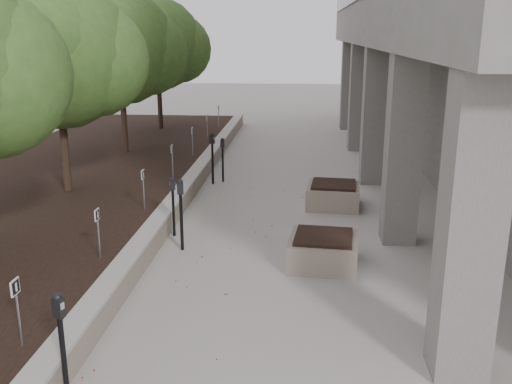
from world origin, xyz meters
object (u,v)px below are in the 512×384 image
(parking_meter_1, at_px, (63,349))
(parking_meter_5, at_px, (212,159))
(crabapple_tree_3, at_px, (59,85))
(parking_meter_2, at_px, (181,215))
(crabapple_tree_5, at_px, (158,64))
(parking_meter_3, at_px, (173,207))
(planter_back, at_px, (333,195))
(planter_front, at_px, (323,250))
(parking_meter_4, at_px, (223,160))
(crabapple_tree_4, at_px, (121,72))

(parking_meter_1, xyz_separation_m, parking_meter_5, (0.17, 10.50, 0.04))
(crabapple_tree_3, distance_m, parking_meter_2, 5.22)
(crabapple_tree_5, xyz_separation_m, parking_meter_5, (3.45, -7.58, -2.34))
(parking_meter_2, height_order, parking_meter_3, parking_meter_2)
(parking_meter_1, relative_size, planter_back, 1.10)
(crabapple_tree_5, height_order, planter_front, crabapple_tree_5)
(crabapple_tree_3, distance_m, planter_back, 7.49)
(parking_meter_2, relative_size, planter_front, 1.17)
(parking_meter_2, xyz_separation_m, parking_meter_4, (0.08, 5.64, -0.09))
(parking_meter_3, bearing_deg, parking_meter_2, -88.00)
(crabapple_tree_3, bearing_deg, parking_meter_3, -32.87)
(parking_meter_1, distance_m, parking_meter_5, 10.50)
(parking_meter_1, height_order, parking_meter_2, parking_meter_2)
(planter_front, xyz_separation_m, planter_back, (0.39, 3.93, 0.01))
(crabapple_tree_4, relative_size, crabapple_tree_5, 1.00)
(parking_meter_4, bearing_deg, parking_meter_3, -90.28)
(crabapple_tree_3, distance_m, crabapple_tree_4, 5.00)
(crabapple_tree_5, bearing_deg, planter_back, -54.06)
(crabapple_tree_5, height_order, parking_meter_2, crabapple_tree_5)
(parking_meter_4, bearing_deg, parking_meter_1, -87.45)
(planter_front, bearing_deg, crabapple_tree_3, 151.96)
(planter_front, height_order, planter_back, planter_back)
(parking_meter_5, bearing_deg, parking_meter_2, -67.00)
(parking_meter_5, bearing_deg, crabapple_tree_5, 135.46)
(crabapple_tree_4, relative_size, planter_front, 4.14)
(parking_meter_1, xyz_separation_m, planter_back, (3.65, 8.52, -0.43))
(crabapple_tree_5, height_order, parking_meter_3, crabapple_tree_5)
(crabapple_tree_5, bearing_deg, crabapple_tree_4, -90.00)
(crabapple_tree_4, distance_m, parking_meter_2, 9.03)
(crabapple_tree_3, relative_size, crabapple_tree_5, 1.00)
(parking_meter_1, distance_m, parking_meter_4, 10.80)
(parking_meter_3, bearing_deg, planter_back, 13.58)
(parking_meter_4, bearing_deg, crabapple_tree_4, 153.13)
(parking_meter_3, relative_size, parking_meter_4, 1.01)
(parking_meter_5, relative_size, planter_front, 1.18)
(crabapple_tree_4, distance_m, parking_meter_1, 13.69)
(parking_meter_4, xyz_separation_m, planter_back, (3.22, -2.27, -0.36))
(parking_meter_3, height_order, planter_back, parking_meter_3)
(parking_meter_4, bearing_deg, crabapple_tree_5, 121.81)
(parking_meter_5, height_order, planter_back, parking_meter_5)
(parking_meter_2, xyz_separation_m, planter_back, (3.30, 3.37, -0.46))
(parking_meter_1, distance_m, planter_front, 5.65)
(parking_meter_2, relative_size, parking_meter_3, 1.13)
(crabapple_tree_5, bearing_deg, parking_meter_4, -63.03)
(planter_front, bearing_deg, crabapple_tree_4, 127.64)
(crabapple_tree_3, xyz_separation_m, parking_meter_4, (3.71, 2.71, -2.44))
(crabapple_tree_5, relative_size, parking_meter_3, 4.00)
(crabapple_tree_3, distance_m, parking_meter_1, 9.04)
(parking_meter_2, bearing_deg, crabapple_tree_4, 101.79)
(parking_meter_5, bearing_deg, crabapple_tree_3, -123.89)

